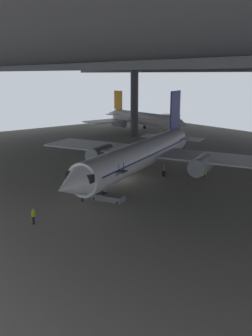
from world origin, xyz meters
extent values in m
plane|color=gray|center=(0.00, 0.00, 0.00)|extent=(110.00, 110.00, 0.00)
cylinder|color=#4C4F54|center=(-27.15, 25.91, 7.94)|extent=(1.85, 1.85, 15.88)
cube|color=#38383D|center=(0.00, 13.75, 16.48)|extent=(121.00, 99.00, 1.20)
cube|color=#4C4F54|center=(0.00, -11.00, 15.48)|extent=(115.50, 0.50, 0.70)
cube|color=#4C4F54|center=(0.00, 30.25, 15.48)|extent=(115.50, 0.50, 0.70)
cylinder|color=white|center=(2.34, 2.70, 3.57)|extent=(15.70, 28.45, 3.95)
cone|color=white|center=(9.12, -12.33, 3.57)|extent=(5.48, 5.91, 3.87)
cube|color=black|center=(8.09, -10.06, 4.07)|extent=(4.20, 3.90, 0.87)
cone|color=white|center=(-4.45, 17.74, 3.97)|extent=(5.66, 7.14, 3.36)
cube|color=navy|center=(-3.42, 15.46, 8.78)|extent=(1.99, 4.02, 6.46)
cube|color=white|center=(-0.46, 15.62, 4.17)|extent=(5.91, 5.01, 0.16)
cube|color=white|center=(-5.50, 13.35, 4.17)|extent=(5.91, 5.01, 0.16)
cube|color=white|center=(9.70, 11.26, 3.18)|extent=(18.00, 13.33, 0.24)
cylinder|color=#9EA3A8|center=(8.78, 8.48, 2.49)|extent=(4.34, 5.69, 2.45)
cube|color=white|center=(-8.95, 2.84, 3.18)|extent=(18.00, 13.33, 0.24)
cylinder|color=#9EA3A8|center=(-6.26, 1.70, 2.49)|extent=(4.34, 5.69, 2.45)
cube|color=navy|center=(2.34, 2.70, 3.87)|extent=(14.89, 26.52, 0.16)
cylinder|color=#9EA3A8|center=(6.39, -6.29, 1.25)|extent=(0.20, 0.20, 1.15)
cylinder|color=black|center=(6.39, -6.29, 0.45)|extent=(0.64, 0.94, 0.90)
cylinder|color=#9EA3A8|center=(3.50, 6.38, 1.25)|extent=(0.20, 0.20, 1.15)
cylinder|color=black|center=(3.50, 6.38, 0.45)|extent=(0.64, 0.94, 0.90)
cylinder|color=#9EA3A8|center=(-1.19, 4.26, 1.25)|extent=(0.20, 0.20, 1.15)
cylinder|color=black|center=(-1.19, 4.26, 0.45)|extent=(0.64, 0.94, 0.90)
cube|color=slate|center=(7.00, -6.22, 0.35)|extent=(4.21, 2.99, 0.70)
cube|color=slate|center=(7.00, -6.22, 2.24)|extent=(3.87, 2.69, 3.16)
cube|color=slate|center=(8.63, -5.48, 3.77)|extent=(1.54, 1.64, 0.12)
cylinder|color=black|center=(8.39, -4.93, 4.27)|extent=(0.06, 0.06, 1.00)
cylinder|color=black|center=(8.88, -6.03, 4.27)|extent=(0.06, 0.06, 1.00)
cylinder|color=black|center=(8.18, -4.92, 0.15)|extent=(0.32, 0.23, 0.30)
cylinder|color=black|center=(8.76, -6.19, 0.15)|extent=(0.32, 0.23, 0.30)
cylinder|color=black|center=(5.24, -6.24, 0.15)|extent=(0.32, 0.23, 0.30)
cylinder|color=black|center=(5.82, -7.52, 0.15)|extent=(0.32, 0.23, 0.30)
cylinder|color=#232838|center=(8.30, -16.39, 0.42)|extent=(0.14, 0.14, 0.84)
cylinder|color=#232838|center=(8.38, -16.55, 0.42)|extent=(0.14, 0.14, 0.84)
cube|color=yellow|center=(8.34, -16.47, 1.14)|extent=(0.36, 0.42, 0.60)
cylinder|color=yellow|center=(8.23, -16.27, 1.17)|extent=(0.09, 0.09, 0.57)
cylinder|color=yellow|center=(8.45, -16.68, 1.17)|extent=(0.09, 0.09, 0.57)
sphere|color=tan|center=(8.34, -16.47, 1.57)|extent=(0.23, 0.23, 0.23)
cylinder|color=#232838|center=(5.48, -8.88, 0.39)|extent=(0.14, 0.14, 0.78)
cylinder|color=#232838|center=(5.54, -9.05, 0.39)|extent=(0.14, 0.14, 0.78)
cube|color=orange|center=(5.51, -8.96, 1.05)|extent=(0.33, 0.41, 0.55)
cylinder|color=orange|center=(5.44, -8.75, 1.08)|extent=(0.09, 0.09, 0.52)
cylinder|color=orange|center=(5.59, -9.18, 1.08)|extent=(0.09, 0.09, 0.52)
sphere|color=tan|center=(5.51, -8.96, 1.45)|extent=(0.21, 0.21, 0.21)
cylinder|color=white|center=(-33.09, 34.21, 3.22)|extent=(24.08, 3.23, 3.23)
cone|color=white|center=(-19.60, 34.21, 3.22)|extent=(3.88, 3.17, 3.17)
cube|color=black|center=(-21.64, 34.21, 3.62)|extent=(2.26, 2.75, 0.71)
cone|color=white|center=(-46.59, 34.21, 3.54)|extent=(5.17, 2.75, 2.75)
cube|color=orange|center=(-44.55, 34.21, 7.47)|extent=(3.52, 0.24, 5.29)
cube|color=white|center=(-43.67, 36.47, 3.70)|extent=(2.64, 4.11, 0.16)
cube|color=white|center=(-43.67, 31.95, 3.70)|extent=(2.64, 4.11, 0.16)
cube|color=white|center=(-37.00, 42.58, 2.89)|extent=(5.88, 13.51, 0.24)
cylinder|color=#9EA3A8|center=(-35.24, 40.96, 2.33)|extent=(4.20, 2.00, 2.00)
cube|color=white|center=(-36.99, 25.84, 2.89)|extent=(5.88, 13.51, 0.24)
cylinder|color=#9EA3A8|center=(-35.24, 27.46, 2.33)|extent=(4.20, 2.00, 2.00)
cube|color=orange|center=(-33.09, 34.21, 3.46)|extent=(22.32, 3.30, 0.16)
cylinder|color=#9EA3A8|center=(-25.02, 34.21, 1.25)|extent=(0.20, 0.20, 1.15)
cylinder|color=black|center=(-25.02, 34.21, 0.45)|extent=(0.90, 0.30, 0.90)
cylinder|color=#9EA3A8|center=(-35.44, 36.43, 1.25)|extent=(0.20, 0.20, 1.15)
cylinder|color=black|center=(-35.44, 36.43, 0.45)|extent=(0.90, 0.30, 0.90)
cylinder|color=#9EA3A8|center=(-35.44, 32.00, 1.25)|extent=(0.20, 0.20, 1.15)
cylinder|color=black|center=(-35.44, 32.00, 0.45)|extent=(0.90, 0.30, 0.90)
cube|color=yellow|center=(6.51, 11.48, 0.55)|extent=(1.95, 2.49, 0.70)
cylinder|color=black|center=(7.32, 10.95, 0.22)|extent=(0.33, 0.48, 0.44)
cylinder|color=black|center=(6.31, 10.53, 0.22)|extent=(0.33, 0.48, 0.44)
cylinder|color=black|center=(6.71, 12.43, 0.22)|extent=(0.33, 0.48, 0.44)
cylinder|color=black|center=(5.69, 12.00, 0.22)|extent=(0.33, 0.48, 0.44)
camera|label=1|loc=(41.59, -30.73, 14.82)|focal=39.57mm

